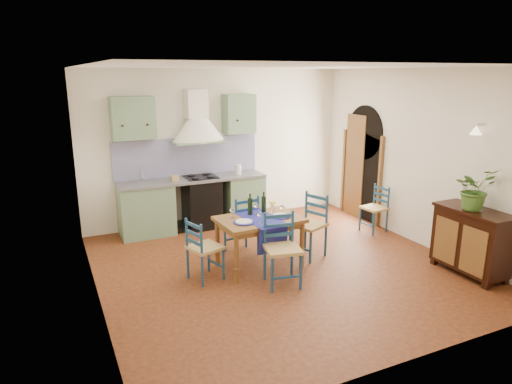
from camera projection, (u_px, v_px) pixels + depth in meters
floor at (281, 267)px, 6.61m from camera, size 5.00×5.00×0.00m
back_wall at (198, 169)px, 8.16m from camera, size 5.00×0.96×2.80m
right_wall at (407, 159)px, 7.54m from camera, size 0.26×5.00×2.80m
left_wall at (90, 192)px, 5.23m from camera, size 0.04×5.00×2.80m
ceiling at (284, 66)px, 5.90m from camera, size 5.00×5.00×0.01m
dining_table at (260, 224)px, 6.44m from camera, size 1.20×0.91×1.06m
chair_near at (282, 249)px, 5.96m from camera, size 0.53×0.53×0.95m
chair_far at (242, 224)px, 6.95m from camera, size 0.48×0.48×0.94m
chair_left at (203, 249)px, 6.09m from camera, size 0.50×0.50×0.86m
chair_right at (310, 225)px, 6.89m from camera, size 0.58×0.58×0.96m
chair_spare at (375, 208)px, 7.99m from camera, size 0.42×0.42×0.81m
sideboard at (471, 239)px, 6.26m from camera, size 0.50×1.05×0.94m
potted_plant at (475, 189)px, 6.08m from camera, size 0.54×0.48×0.57m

